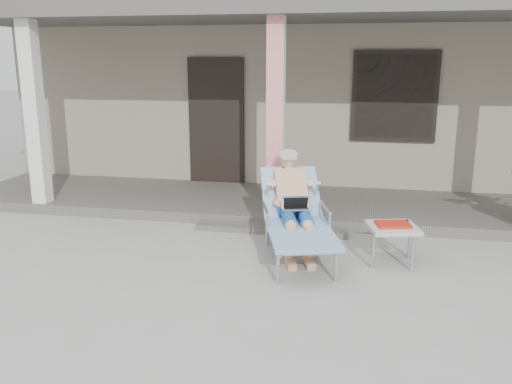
# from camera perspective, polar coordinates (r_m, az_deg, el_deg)

# --- Properties ---
(ground) EXTENTS (60.00, 60.00, 0.00)m
(ground) POSITION_cam_1_polar(r_m,az_deg,el_deg) (5.50, -1.62, -10.11)
(ground) COLOR #9E9E99
(ground) RESTS_ON ground
(house) EXTENTS (10.40, 5.40, 3.30)m
(house) POSITION_cam_1_polar(r_m,az_deg,el_deg) (11.46, 5.57, 11.02)
(house) COLOR gray
(house) RESTS_ON ground
(porch_deck) EXTENTS (10.00, 2.00, 0.15)m
(porch_deck) POSITION_cam_1_polar(r_m,az_deg,el_deg) (8.27, 2.92, -1.26)
(porch_deck) COLOR #605B56
(porch_deck) RESTS_ON ground
(porch_overhang) EXTENTS (10.00, 2.30, 2.85)m
(porch_overhang) POSITION_cam_1_polar(r_m,az_deg,el_deg) (7.94, 3.12, 17.88)
(porch_overhang) COLOR silver
(porch_overhang) RESTS_ON porch_deck
(porch_step) EXTENTS (2.00, 0.30, 0.07)m
(porch_step) POSITION_cam_1_polar(r_m,az_deg,el_deg) (7.19, 1.61, -3.91)
(porch_step) COLOR #605B56
(porch_step) RESTS_ON ground
(lounger) EXTENTS (1.14, 1.91, 1.20)m
(lounger) POSITION_cam_1_polar(r_m,az_deg,el_deg) (6.25, 4.17, 0.02)
(lounger) COLOR #B7B7BC
(lounger) RESTS_ON ground
(side_table) EXTENTS (0.63, 0.63, 0.47)m
(side_table) POSITION_cam_1_polar(r_m,az_deg,el_deg) (6.20, 14.20, -3.83)
(side_table) COLOR beige
(side_table) RESTS_ON ground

